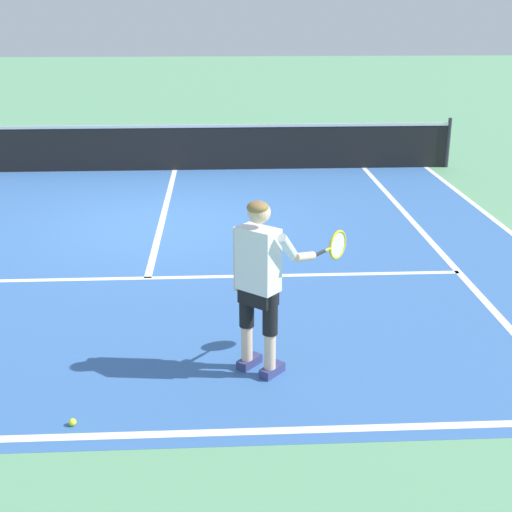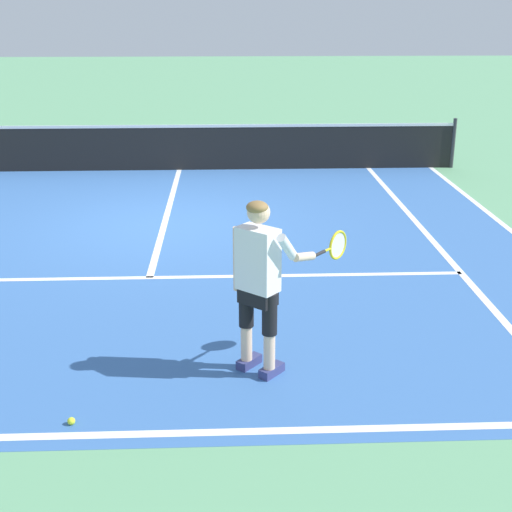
% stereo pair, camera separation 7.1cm
% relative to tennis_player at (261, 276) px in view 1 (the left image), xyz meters
% --- Properties ---
extents(ground_plane, '(80.00, 80.00, 0.00)m').
position_rel_tennis_player_xyz_m(ground_plane, '(-1.32, 4.91, -0.99)').
color(ground_plane, '#609E70').
extents(court_inner_surface, '(10.98, 10.37, 0.00)m').
position_rel_tennis_player_xyz_m(court_inner_surface, '(-1.32, 3.95, -0.99)').
color(court_inner_surface, '#3866A8').
rests_on(court_inner_surface, ground).
extents(line_baseline, '(10.98, 0.10, 0.01)m').
position_rel_tennis_player_xyz_m(line_baseline, '(-1.32, -1.03, -0.99)').
color(line_baseline, white).
rests_on(line_baseline, ground).
extents(line_service, '(8.23, 0.10, 0.01)m').
position_rel_tennis_player_xyz_m(line_service, '(-1.32, 2.54, -0.99)').
color(line_service, white).
rests_on(line_service, ground).
extents(line_centre_service, '(0.10, 6.40, 0.01)m').
position_rel_tennis_player_xyz_m(line_centre_service, '(-1.32, 5.74, -0.99)').
color(line_centre_service, white).
rests_on(line_centre_service, ground).
extents(line_singles_right, '(0.10, 9.97, 0.01)m').
position_rel_tennis_player_xyz_m(line_singles_right, '(2.79, 3.95, -0.99)').
color(line_singles_right, white).
rests_on(line_singles_right, ground).
extents(tennis_net, '(11.96, 0.08, 1.07)m').
position_rel_tennis_player_xyz_m(tennis_net, '(-1.32, 8.94, -0.49)').
color(tennis_net, '#333338').
rests_on(tennis_net, ground).
extents(tennis_player, '(1.14, 0.79, 1.71)m').
position_rel_tennis_player_xyz_m(tennis_player, '(0.00, 0.00, 0.00)').
color(tennis_player, navy).
rests_on(tennis_player, ground).
extents(tennis_ball_near_feet, '(0.07, 0.07, 0.07)m').
position_rel_tennis_player_xyz_m(tennis_ball_near_feet, '(-1.64, -0.86, -0.96)').
color(tennis_ball_near_feet, '#CCE02D').
rests_on(tennis_ball_near_feet, ground).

